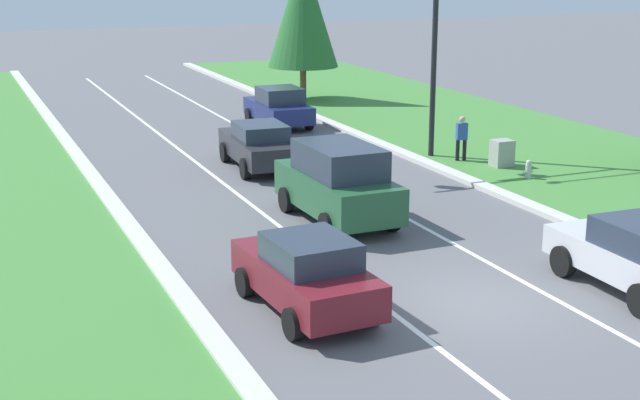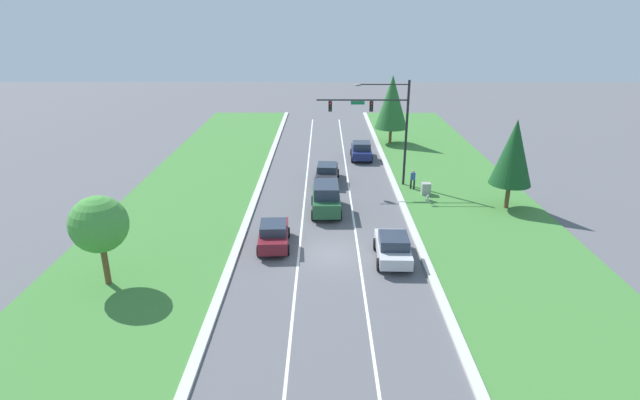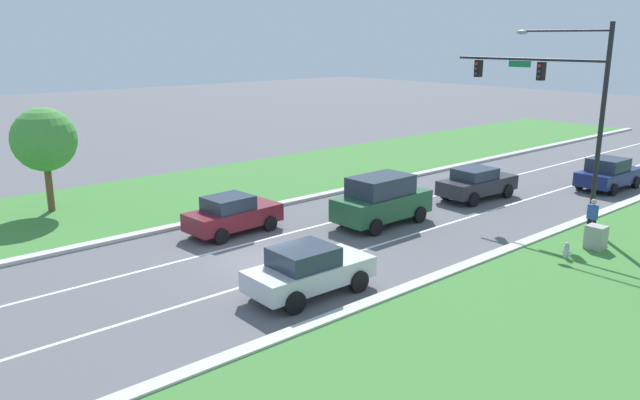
{
  "view_description": "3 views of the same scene",
  "coord_description": "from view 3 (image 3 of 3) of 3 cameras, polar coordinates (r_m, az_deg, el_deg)",
  "views": [
    {
      "loc": [
        -9.93,
        -15.11,
        7.14
      ],
      "look_at": [
        -1.95,
        3.68,
        1.57
      ],
      "focal_mm": 50.0,
      "sensor_mm": 36.0,
      "label": 1
    },
    {
      "loc": [
        -0.35,
        -27.0,
        13.59
      ],
      "look_at": [
        -0.56,
        4.81,
        1.66
      ],
      "focal_mm": 28.0,
      "sensor_mm": 36.0,
      "label": 2
    },
    {
      "loc": [
        18.14,
        -12.88,
        8.08
      ],
      "look_at": [
        -0.42,
        3.32,
        1.64
      ],
      "focal_mm": 35.0,
      "sensor_mm": 36.0,
      "label": 3
    }
  ],
  "objects": [
    {
      "name": "forest_suv",
      "position": [
        27.67,
        5.66,
        0.02
      ],
      "size": [
        2.2,
        4.69,
        2.21
      ],
      "rotation": [
        0.0,
        0.0,
        0.01
      ],
      "color": "#235633",
      "rests_on": "ground_plane"
    },
    {
      "name": "grass_verge_left",
      "position": [
        32.77,
        -16.67,
        -0.18
      ],
      "size": [
        10.0,
        90.0,
        0.08
      ],
      "color": "#427F38",
      "rests_on": "ground_plane"
    },
    {
      "name": "oak_near_left_tree",
      "position": [
        31.65,
        -23.91,
        5.05
      ],
      "size": [
        2.96,
        2.96,
        4.98
      ],
      "color": "brown",
      "rests_on": "ground_plane"
    },
    {
      "name": "traffic_signal_mast",
      "position": [
        29.27,
        21.0,
        9.09
      ],
      "size": [
        7.39,
        0.41,
        8.7
      ],
      "color": "black",
      "rests_on": "ground_plane"
    },
    {
      "name": "navy_sedan",
      "position": [
        37.58,
        24.88,
        2.2
      ],
      "size": [
        2.15,
        4.27,
        1.73
      ],
      "rotation": [
        0.0,
        0.0,
        -0.02
      ],
      "color": "navy",
      "rests_on": "ground_plane"
    },
    {
      "name": "ground_plane",
      "position": [
        23.67,
        -5.43,
        -5.37
      ],
      "size": [
        160.0,
        160.0,
        0.0
      ],
      "primitive_type": "plane",
      "color": "#5B5B60"
    },
    {
      "name": "utility_cabinet",
      "position": [
        26.58,
        23.9,
        -3.21
      ],
      "size": [
        0.7,
        0.6,
        1.0
      ],
      "color": "#9E9E99",
      "rests_on": "ground_plane"
    },
    {
      "name": "lane_stripe_inner_right",
      "position": [
        22.32,
        -2.7,
        -6.58
      ],
      "size": [
        0.14,
        81.0,
        0.01
      ],
      "color": "white",
      "rests_on": "ground_plane"
    },
    {
      "name": "charcoal_sedan",
      "position": [
        32.97,
        14.15,
        1.52
      ],
      "size": [
        2.15,
        4.57,
        1.63
      ],
      "rotation": [
        0.0,
        0.0,
        -0.05
      ],
      "color": "#28282D",
      "rests_on": "ground_plane"
    },
    {
      "name": "curb_strip_right",
      "position": [
        19.65,
        4.4,
        -9.44
      ],
      "size": [
        0.5,
        90.0,
        0.15
      ],
      "color": "beige",
      "rests_on": "ground_plane"
    },
    {
      "name": "silver_sedan",
      "position": [
        20.16,
        -1.08,
        -6.4
      ],
      "size": [
        2.1,
        4.3,
        1.64
      ],
      "rotation": [
        0.0,
        0.0,
        -0.02
      ],
      "color": "silver",
      "rests_on": "ground_plane"
    },
    {
      "name": "lane_stripe_inner_left",
      "position": [
        25.07,
        -7.85,
        -4.28
      ],
      "size": [
        0.14,
        81.0,
        0.01
      ],
      "color": "white",
      "rests_on": "ground_plane"
    },
    {
      "name": "curb_strip_left",
      "position": [
        28.21,
        -12.18,
        -2.17
      ],
      "size": [
        0.5,
        90.0,
        0.15
      ],
      "color": "beige",
      "rests_on": "ground_plane"
    },
    {
      "name": "pedestrian",
      "position": [
        27.95,
        23.62,
        -1.41
      ],
      "size": [
        0.42,
        0.29,
        1.69
      ],
      "rotation": [
        0.0,
        0.0,
        2.94
      ],
      "color": "black",
      "rests_on": "ground_plane"
    },
    {
      "name": "grass_verge_right",
      "position": [
        16.82,
        17.68,
        -14.65
      ],
      "size": [
        10.0,
        90.0,
        0.08
      ],
      "color": "#427F38",
      "rests_on": "ground_plane"
    },
    {
      "name": "burgundy_sedan",
      "position": [
        26.62,
        -8.01,
        -1.3
      ],
      "size": [
        2.12,
        4.21,
        1.65
      ],
      "rotation": [
        0.0,
        0.0,
        0.05
      ],
      "color": "maroon",
      "rests_on": "ground_plane"
    },
    {
      "name": "fire_hydrant",
      "position": [
        25.1,
        21.6,
        -4.37
      ],
      "size": [
        0.34,
        0.2,
        0.7
      ],
      "color": "#B7B7BC",
      "rests_on": "ground_plane"
    }
  ]
}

